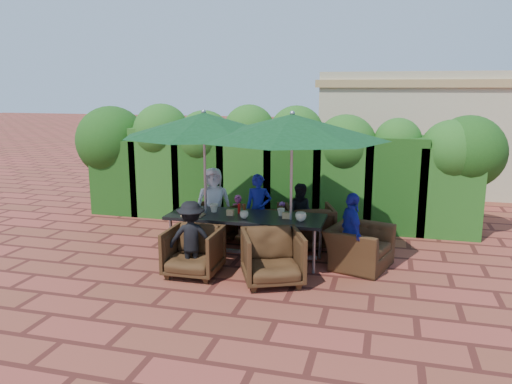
% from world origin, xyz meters
% --- Properties ---
extents(ground, '(80.00, 80.00, 0.00)m').
position_xyz_m(ground, '(0.00, 0.00, 0.00)').
color(ground, brown).
rests_on(ground, ground).
extents(dining_table, '(2.57, 0.90, 0.75)m').
position_xyz_m(dining_table, '(0.13, -0.15, 0.68)').
color(dining_table, black).
rests_on(dining_table, ground).
extents(umbrella_left, '(2.69, 2.69, 2.46)m').
position_xyz_m(umbrella_left, '(-0.59, -0.10, 2.21)').
color(umbrella_left, gray).
rests_on(umbrella_left, ground).
extents(umbrella_right, '(2.99, 2.99, 2.46)m').
position_xyz_m(umbrella_right, '(0.89, -0.20, 2.21)').
color(umbrella_right, gray).
rests_on(umbrella_right, ground).
extents(chair_far_left, '(0.96, 0.94, 0.76)m').
position_xyz_m(chair_far_left, '(-0.80, 0.71, 0.38)').
color(chair_far_left, black).
rests_on(chair_far_left, ground).
extents(chair_far_mid, '(0.99, 0.96, 0.79)m').
position_xyz_m(chair_far_mid, '(0.20, 0.70, 0.40)').
color(chair_far_mid, black).
rests_on(chair_far_mid, ground).
extents(chair_far_right, '(1.01, 0.98, 0.84)m').
position_xyz_m(chair_far_right, '(1.04, 0.80, 0.42)').
color(chair_far_right, black).
rests_on(chair_far_right, ground).
extents(chair_near_left, '(0.80, 0.75, 0.81)m').
position_xyz_m(chair_near_left, '(-0.44, -1.04, 0.41)').
color(chair_near_left, black).
rests_on(chair_near_left, ground).
extents(chair_near_right, '(1.08, 1.05, 0.86)m').
position_xyz_m(chair_near_right, '(0.79, -1.04, 0.43)').
color(chair_near_right, black).
rests_on(chair_near_right, ground).
extents(chair_end_right, '(0.92, 1.15, 0.87)m').
position_xyz_m(chair_end_right, '(1.96, -0.03, 0.44)').
color(chair_end_right, black).
rests_on(chair_end_right, ground).
extents(adult_far_left, '(0.77, 0.62, 1.36)m').
position_xyz_m(adult_far_left, '(-0.77, 0.80, 0.68)').
color(adult_far_left, white).
rests_on(adult_far_left, ground).
extents(adult_far_mid, '(0.53, 0.46, 1.28)m').
position_xyz_m(adult_far_mid, '(0.12, 0.73, 0.64)').
color(adult_far_mid, navy).
rests_on(adult_far_mid, ground).
extents(adult_far_right, '(0.60, 0.43, 1.14)m').
position_xyz_m(adult_far_right, '(0.89, 0.82, 0.57)').
color(adult_far_right, black).
rests_on(adult_far_right, ground).
extents(adult_near_left, '(0.80, 0.55, 1.15)m').
position_xyz_m(adult_near_left, '(-0.47, -1.03, 0.57)').
color(adult_near_left, black).
rests_on(adult_near_left, ground).
extents(adult_end_right, '(0.62, 0.81, 1.24)m').
position_xyz_m(adult_end_right, '(1.85, -0.23, 0.62)').
color(adult_end_right, navy).
rests_on(adult_end_right, ground).
extents(child_left, '(0.31, 0.26, 0.83)m').
position_xyz_m(child_left, '(-0.34, 0.96, 0.41)').
color(child_left, '#CB4790').
rests_on(child_left, ground).
extents(child_right, '(0.32, 0.29, 0.75)m').
position_xyz_m(child_right, '(0.51, 0.96, 0.37)').
color(child_right, '#9A4AA2').
rests_on(child_right, ground).
extents(pedestrian_a, '(1.72, 0.80, 1.78)m').
position_xyz_m(pedestrian_a, '(1.40, 4.15, 0.89)').
color(pedestrian_a, '#298323').
rests_on(pedestrian_a, ground).
extents(pedestrian_b, '(0.87, 0.54, 1.80)m').
position_xyz_m(pedestrian_b, '(2.72, 4.26, 0.90)').
color(pedestrian_b, '#CB4790').
rests_on(pedestrian_b, ground).
extents(pedestrian_c, '(1.33, 0.85, 1.93)m').
position_xyz_m(pedestrian_c, '(3.50, 4.24, 0.96)').
color(pedestrian_c, gray).
rests_on(pedestrian_c, ground).
extents(cup_a, '(0.15, 0.15, 0.12)m').
position_xyz_m(cup_a, '(-0.79, -0.27, 0.81)').
color(cup_a, beige).
rests_on(cup_a, dining_table).
extents(cup_b, '(0.15, 0.15, 0.14)m').
position_xyz_m(cup_b, '(-0.45, -0.07, 0.82)').
color(cup_b, beige).
rests_on(cup_b, dining_table).
extents(cup_c, '(0.14, 0.14, 0.11)m').
position_xyz_m(cup_c, '(0.15, -0.32, 0.81)').
color(cup_c, beige).
rests_on(cup_c, dining_table).
extents(cup_d, '(0.13, 0.13, 0.12)m').
position_xyz_m(cup_d, '(0.69, -0.01, 0.81)').
color(cup_d, beige).
rests_on(cup_d, dining_table).
extents(cup_e, '(0.17, 0.17, 0.14)m').
position_xyz_m(cup_e, '(1.06, -0.26, 0.82)').
color(cup_e, beige).
rests_on(cup_e, dining_table).
extents(ketchup_bottle, '(0.04, 0.04, 0.17)m').
position_xyz_m(ketchup_bottle, '(-0.01, -0.06, 0.83)').
color(ketchup_bottle, '#B20C0A').
rests_on(ketchup_bottle, dining_table).
extents(sauce_bottle, '(0.04, 0.04, 0.17)m').
position_xyz_m(sauce_bottle, '(0.08, -0.05, 0.83)').
color(sauce_bottle, '#4C230C').
rests_on(sauce_bottle, dining_table).
extents(serving_tray, '(0.35, 0.25, 0.02)m').
position_xyz_m(serving_tray, '(-0.70, -0.37, 0.76)').
color(serving_tray, '#8B6143').
rests_on(serving_tray, dining_table).
extents(number_block_left, '(0.12, 0.06, 0.10)m').
position_xyz_m(number_block_left, '(-0.11, -0.22, 0.80)').
color(number_block_left, tan).
rests_on(number_block_left, dining_table).
extents(number_block_right, '(0.12, 0.06, 0.10)m').
position_xyz_m(number_block_right, '(0.81, -0.18, 0.80)').
color(number_block_right, tan).
rests_on(number_block_right, dining_table).
extents(hedge_wall, '(9.10, 1.60, 2.47)m').
position_xyz_m(hedge_wall, '(-0.14, 2.32, 1.34)').
color(hedge_wall, '#153C10').
rests_on(hedge_wall, ground).
extents(building, '(6.20, 3.08, 3.20)m').
position_xyz_m(building, '(3.50, 6.99, 1.61)').
color(building, '#C0B68F').
rests_on(building, ground).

